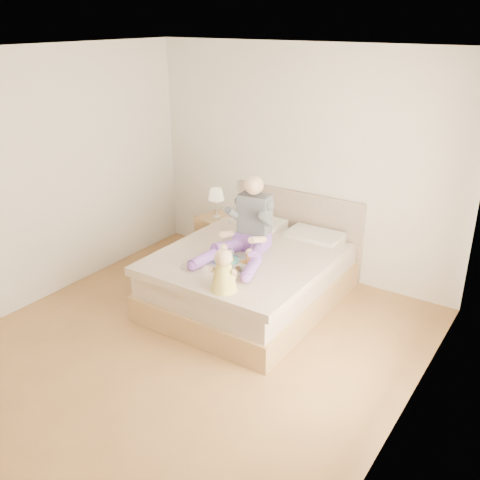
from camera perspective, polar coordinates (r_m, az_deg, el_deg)
The scene contains 7 objects.
room at distance 4.62m, azimuth -4.62°, elevation 4.51°, with size 4.02×4.22×2.71m.
bed at distance 5.94m, azimuth 1.54°, elevation -3.56°, with size 1.70×2.18×1.00m.
nightstand at distance 6.98m, azimuth -2.41°, elevation 0.28°, with size 0.55×0.51×0.56m.
lamp at distance 6.72m, azimuth -2.54°, elevation 4.70°, with size 0.20×0.20×0.40m.
adult at distance 5.65m, azimuth 0.79°, elevation 0.98°, with size 0.70×1.04×0.83m.
tray at distance 5.46m, azimuth -0.76°, elevation -2.29°, with size 0.43×0.34×0.12m.
baby at distance 4.90m, azimuth -1.73°, elevation -3.58°, with size 0.29×0.37×0.41m.
Camera 1 is at (2.82, -3.42, 2.96)m, focal length 40.00 mm.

